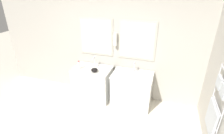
# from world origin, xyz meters

# --- Properties ---
(wall_back) EXTENTS (5.82, 0.16, 2.60)m
(wall_back) POSITION_xyz_m (0.01, 2.04, 1.30)
(wall_back) COLOR #B2ADA3
(wall_back) RESTS_ON ground_plane
(vanity_left) EXTENTS (0.88, 0.68, 0.77)m
(vanity_left) POSITION_xyz_m (-0.32, 1.66, 0.39)
(vanity_left) COLOR white
(vanity_left) RESTS_ON ground_plane
(vanity_right) EXTENTS (0.88, 0.68, 0.77)m
(vanity_right) POSITION_xyz_m (0.64, 1.66, 0.39)
(vanity_right) COLOR white
(vanity_right) RESTS_ON ground_plane
(faucet_left) EXTENTS (0.17, 0.15, 0.24)m
(faucet_left) POSITION_xyz_m (-0.32, 1.84, 0.89)
(faucet_left) COLOR silver
(faucet_left) RESTS_ON vanity_left
(faucet_right) EXTENTS (0.17, 0.15, 0.24)m
(faucet_right) POSITION_xyz_m (0.64, 1.84, 0.89)
(faucet_right) COLOR silver
(faucet_right) RESTS_ON vanity_right
(toiletry_bottle) EXTENTS (0.05, 0.05, 0.20)m
(toiletry_bottle) POSITION_xyz_m (-0.60, 1.60, 0.86)
(toiletry_bottle) COLOR silver
(toiletry_bottle) RESTS_ON vanity_left
(amenity_bowl) EXTENTS (0.15, 0.15, 0.09)m
(amenity_bowl) POSITION_xyz_m (-0.20, 1.56, 0.82)
(amenity_bowl) COLOR black
(amenity_bowl) RESTS_ON vanity_left
(soap_dish) EXTENTS (0.11, 0.08, 0.04)m
(soap_dish) POSITION_xyz_m (0.49, 1.53, 0.79)
(soap_dish) COLOR white
(soap_dish) RESTS_ON vanity_right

